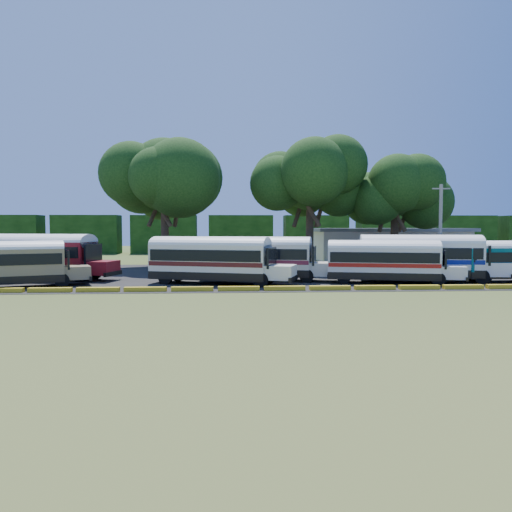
{
  "coord_description": "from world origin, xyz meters",
  "views": [
    {
      "loc": [
        -2.3,
        -31.24,
        4.16
      ],
      "look_at": [
        -0.07,
        6.0,
        1.98
      ],
      "focal_mm": 35.0,
      "sensor_mm": 36.0,
      "label": 1
    }
  ],
  "objects": [
    {
      "name": "asphalt_strip",
      "position": [
        1.0,
        12.0,
        0.01
      ],
      "size": [
        64.0,
        24.0,
        0.02
      ],
      "primitive_type": "cube",
      "color": "black",
      "rests_on": "ground"
    },
    {
      "name": "terminal_building",
      "position": [
        18.0,
        30.0,
        2.03
      ],
      "size": [
        19.0,
        9.0,
        4.0
      ],
      "color": "beige",
      "rests_on": "ground"
    },
    {
      "name": "ground",
      "position": [
        0.0,
        0.0,
        0.0
      ],
      "size": [
        160.0,
        160.0,
        0.0
      ],
      "primitive_type": "plane",
      "color": "#324F1A",
      "rests_on": "ground"
    },
    {
      "name": "bus_white_blue",
      "position": [
        12.66,
        5.85,
        2.02
      ],
      "size": [
        11.17,
        4.77,
        3.57
      ],
      "rotation": [
        0.0,
        0.0,
        -0.2
      ],
      "color": "black",
      "rests_on": "ground"
    },
    {
      "name": "utility_pole",
      "position": [
        16.71,
        12.03,
        4.08
      ],
      "size": [
        1.6,
        0.3,
        7.94
      ],
      "color": "gray",
      "rests_on": "ground"
    },
    {
      "name": "bus_white_red",
      "position": [
        9.39,
        4.62,
        1.8
      ],
      "size": [
        9.99,
        4.7,
        3.19
      ],
      "rotation": [
        0.0,
        0.0,
        -0.25
      ],
      "color": "black",
      "rests_on": "ground"
    },
    {
      "name": "treeline_backdrop",
      "position": [
        0.0,
        48.0,
        3.0
      ],
      "size": [
        130.0,
        4.0,
        6.0
      ],
      "color": "black",
      "rests_on": "ground"
    },
    {
      "name": "tree_west",
      "position": [
        -8.57,
        20.34,
        9.44
      ],
      "size": [
        10.09,
        10.09,
        13.19
      ],
      "color": "#332719",
      "rests_on": "ground"
    },
    {
      "name": "bus_cream_west",
      "position": [
        -3.24,
        4.94,
        1.96
      ],
      "size": [
        10.83,
        5.77,
        3.47
      ],
      "rotation": [
        0.0,
        0.0,
        -0.32
      ],
      "color": "black",
      "rests_on": "ground"
    },
    {
      "name": "bus_beige",
      "position": [
        -17.3,
        3.3,
        1.85
      ],
      "size": [
        9.99,
        5.8,
        3.22
      ],
      "rotation": [
        0.0,
        0.0,
        0.37
      ],
      "color": "black",
      "rests_on": "ground"
    },
    {
      "name": "tree_east",
      "position": [
        15.44,
        20.43,
        8.3
      ],
      "size": [
        8.36,
        8.36,
        11.43
      ],
      "color": "#332719",
      "rests_on": "ground"
    },
    {
      "name": "bus_cream_east",
      "position": [
        0.23,
        7.29,
        1.93
      ],
      "size": [
        10.7,
        4.97,
        3.42
      ],
      "rotation": [
        0.0,
        0.0,
        -0.24
      ],
      "color": "black",
      "rests_on": "ground"
    },
    {
      "name": "tree_center",
      "position": [
        6.4,
        20.34,
        9.35
      ],
      "size": [
        9.58,
        9.58,
        12.92
      ],
      "color": "#332719",
      "rests_on": "ground"
    },
    {
      "name": "bus_red",
      "position": [
        -16.92,
        8.91,
        2.07
      ],
      "size": [
        11.32,
        5.32,
        3.62
      ],
      "rotation": [
        0.0,
        0.0,
        -0.25
      ],
      "color": "black",
      "rests_on": "ground"
    },
    {
      "name": "curb",
      "position": [
        -0.0,
        1.0,
        0.15
      ],
      "size": [
        53.7,
        0.45,
        0.3
      ],
      "color": "yellow",
      "rests_on": "ground"
    }
  ]
}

